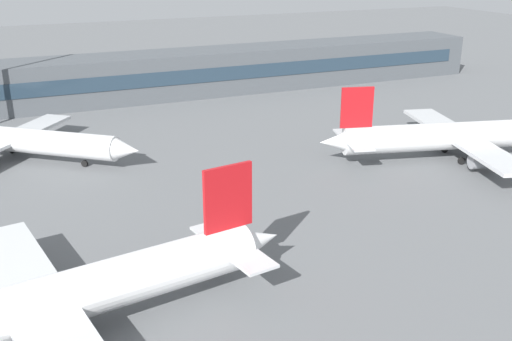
{
  "coord_description": "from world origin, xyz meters",
  "views": [
    {
      "loc": [
        -27.75,
        -24.52,
        29.03
      ],
      "look_at": [
        0.71,
        40.0,
        3.0
      ],
      "focal_mm": 42.28,
      "sensor_mm": 36.0,
      "label": 1
    }
  ],
  "objects": [
    {
      "name": "ground_plane",
      "position": [
        0.0,
        40.0,
        0.0
      ],
      "size": [
        400.0,
        400.0,
        0.0
      ],
      "primitive_type": "plane",
      "color": "slate"
    },
    {
      "name": "terminal_building",
      "position": [
        0.0,
        96.16,
        4.5
      ],
      "size": [
        155.23,
        12.13,
        9.0
      ],
      "color": "#4C5156",
      "rests_on": "ground_plane"
    },
    {
      "name": "airplane_near",
      "position": [
        -28.3,
        17.96,
        3.52
      ],
      "size": [
        46.62,
        32.81,
        11.56
      ],
      "color": "white",
      "rests_on": "ground_plane"
    },
    {
      "name": "airplane_mid",
      "position": [
        34.94,
        39.94,
        3.41
      ],
      "size": [
        44.52,
        31.59,
        11.18
      ],
      "color": "silver",
      "rests_on": "ground_plane"
    },
    {
      "name": "airplane_far",
      "position": [
        -26.5,
        65.99,
        3.05
      ],
      "size": [
        33.16,
        28.56,
        10.0
      ],
      "color": "silver",
      "rests_on": "ground_plane"
    }
  ]
}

